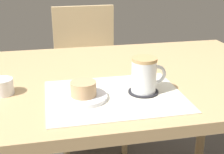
{
  "coord_description": "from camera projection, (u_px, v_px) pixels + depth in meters",
  "views": [
    {
      "loc": [
        -0.19,
        -1.05,
        1.13
      ],
      "look_at": [
        0.0,
        -0.15,
        0.78
      ],
      "focal_mm": 50.0,
      "sensor_mm": 36.0,
      "label": 1
    }
  ],
  "objects": [
    {
      "name": "wooden_chair",
      "position": [
        88.0,
        70.0,
        1.95
      ],
      "size": [
        0.43,
        0.43,
        0.85
      ],
      "rotation": [
        0.0,
        0.0,
        3.17
      ],
      "color": "#D1B27F",
      "rests_on": "ground_plane"
    },
    {
      "name": "dining_table",
      "position": [
        104.0,
        94.0,
        1.16
      ],
      "size": [
        1.35,
        0.8,
        0.73
      ],
      "color": "tan",
      "rests_on": "ground_plane"
    },
    {
      "name": "sugar_bowl",
      "position": [
        2.0,
        87.0,
        0.97
      ],
      "size": [
        0.07,
        0.07,
        0.05
      ],
      "primitive_type": "cylinder",
      "color": "white",
      "rests_on": "dining_table"
    },
    {
      "name": "pastry_plate",
      "position": [
        84.0,
        97.0,
        0.94
      ],
      "size": [
        0.14,
        0.14,
        0.01
      ],
      "primitive_type": "cylinder",
      "color": "white",
      "rests_on": "placemat"
    },
    {
      "name": "placemat",
      "position": [
        115.0,
        96.0,
        0.96
      ],
      "size": [
        0.42,
        0.32,
        0.0
      ],
      "primitive_type": "cube",
      "color": "silver",
      "rests_on": "dining_table"
    },
    {
      "name": "coffee_mug",
      "position": [
        145.0,
        75.0,
        0.96
      ],
      "size": [
        0.11,
        0.08,
        0.11
      ],
      "color": "white",
      "rests_on": "coffee_coaster"
    },
    {
      "name": "pastry",
      "position": [
        83.0,
        89.0,
        0.93
      ],
      "size": [
        0.08,
        0.08,
        0.04
      ],
      "primitive_type": "cylinder",
      "color": "tan",
      "rests_on": "pastry_plate"
    },
    {
      "name": "coffee_coaster",
      "position": [
        143.0,
        92.0,
        0.98
      ],
      "size": [
        0.1,
        0.1,
        0.0
      ],
      "primitive_type": "cylinder",
      "color": "#232328",
      "rests_on": "placemat"
    }
  ]
}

